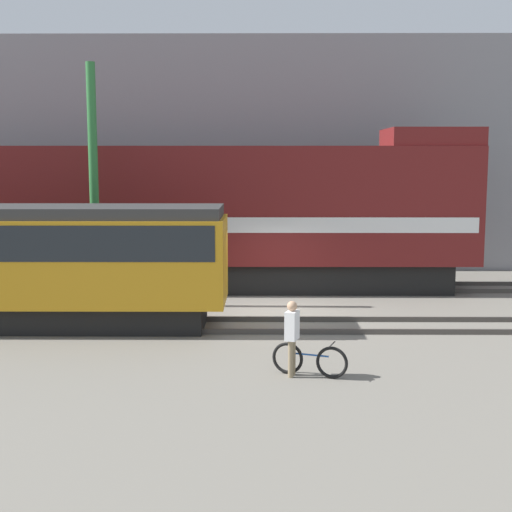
{
  "coord_description": "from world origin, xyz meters",
  "views": [
    {
      "loc": [
        -0.39,
        -20.55,
        4.46
      ],
      "look_at": [
        -0.53,
        -0.93,
        1.8
      ],
      "focal_mm": 50.0,
      "sensor_mm": 36.0,
      "label": 1
    }
  ],
  "objects_px": {
    "streetcar": "(44,259)",
    "person": "(292,331)",
    "utility_pole_center": "(94,186)",
    "freight_locomotive": "(172,215)",
    "bicycle": "(310,360)"
  },
  "relations": [
    {
      "from": "bicycle",
      "to": "person",
      "type": "distance_m",
      "value": 0.72
    },
    {
      "from": "freight_locomotive",
      "to": "person",
      "type": "bearing_deg",
      "value": -69.89
    },
    {
      "from": "freight_locomotive",
      "to": "streetcar",
      "type": "xyz_separation_m",
      "value": [
        -2.69,
        -5.76,
        -0.7
      ]
    },
    {
      "from": "freight_locomotive",
      "to": "utility_pole_center",
      "type": "relative_size",
      "value": 2.85
    },
    {
      "from": "streetcar",
      "to": "person",
      "type": "relative_size",
      "value": 6.04
    },
    {
      "from": "streetcar",
      "to": "bicycle",
      "type": "bearing_deg",
      "value": -32.47
    },
    {
      "from": "freight_locomotive",
      "to": "bicycle",
      "type": "distance_m",
      "value": 11.07
    },
    {
      "from": "freight_locomotive",
      "to": "utility_pole_center",
      "type": "bearing_deg",
      "value": -124.65
    },
    {
      "from": "streetcar",
      "to": "utility_pole_center",
      "type": "relative_size",
      "value": 1.31
    },
    {
      "from": "streetcar",
      "to": "person",
      "type": "distance_m",
      "value": 7.75
    },
    {
      "from": "freight_locomotive",
      "to": "person",
      "type": "height_order",
      "value": "freight_locomotive"
    },
    {
      "from": "streetcar",
      "to": "utility_pole_center",
      "type": "xyz_separation_m",
      "value": [
        0.7,
        2.88,
        1.8
      ]
    },
    {
      "from": "streetcar",
      "to": "freight_locomotive",
      "type": "bearing_deg",
      "value": 64.98
    },
    {
      "from": "bicycle",
      "to": "streetcar",
      "type": "bearing_deg",
      "value": 147.53
    },
    {
      "from": "streetcar",
      "to": "person",
      "type": "xyz_separation_m",
      "value": [
        6.38,
        -4.31,
        -0.9
      ]
    }
  ]
}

